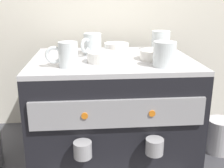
# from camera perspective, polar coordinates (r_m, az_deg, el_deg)

# --- Properties ---
(ground_plane) EXTENTS (4.00, 4.00, 0.00)m
(ground_plane) POSITION_cam_1_polar(r_m,az_deg,el_deg) (1.18, 0.00, -14.00)
(ground_plane) COLOR #38383D
(tiled_backsplash_wall) EXTENTS (2.80, 0.03, 0.92)m
(tiled_backsplash_wall) POSITION_cam_1_polar(r_m,az_deg,el_deg) (1.35, -1.27, 10.96)
(tiled_backsplash_wall) COLOR silver
(tiled_backsplash_wall) RESTS_ON ground_plane
(espresso_machine) EXTENTS (0.58, 0.55, 0.40)m
(espresso_machine) POSITION_cam_1_polar(r_m,az_deg,el_deg) (1.08, 0.02, -5.19)
(espresso_machine) COLOR black
(espresso_machine) RESTS_ON ground_plane
(ceramic_cup_0) EXTENTS (0.08, 0.10, 0.08)m
(ceramic_cup_0) POSITION_cam_1_polar(r_m,az_deg,el_deg) (1.09, -4.12, 8.17)
(ceramic_cup_0) COLOR silver
(ceramic_cup_0) RESTS_ON espresso_machine
(ceramic_cup_1) EXTENTS (0.10, 0.06, 0.08)m
(ceramic_cup_1) POSITION_cam_1_polar(r_m,az_deg,el_deg) (0.90, -9.22, 5.94)
(ceramic_cup_1) COLOR silver
(ceramic_cup_1) RESTS_ON espresso_machine
(ceramic_cup_2) EXTENTS (0.09, 0.11, 0.08)m
(ceramic_cup_2) POSITION_cam_1_polar(r_m,az_deg,el_deg) (1.19, 9.99, 8.74)
(ceramic_cup_2) COLOR silver
(ceramic_cup_2) RESTS_ON espresso_machine
(ceramic_cup_3) EXTENTS (0.07, 0.12, 0.08)m
(ceramic_cup_3) POSITION_cam_1_polar(r_m,az_deg,el_deg) (0.92, 10.61, 6.07)
(ceramic_cup_3) COLOR silver
(ceramic_cup_3) RESTS_ON espresso_machine
(ceramic_bowl_0) EXTENTS (0.10, 0.10, 0.03)m
(ceramic_bowl_0) POSITION_cam_1_polar(r_m,az_deg,el_deg) (0.96, -2.04, 5.45)
(ceramic_bowl_0) COLOR white
(ceramic_bowl_0) RESTS_ON espresso_machine
(ceramic_bowl_1) EXTENTS (0.09, 0.09, 0.04)m
(ceramic_bowl_1) POSITION_cam_1_polar(r_m,az_deg,el_deg) (1.09, 0.89, 7.19)
(ceramic_bowl_1) COLOR white
(ceramic_bowl_1) RESTS_ON espresso_machine
(ceramic_bowl_2) EXTENTS (0.11, 0.11, 0.03)m
(ceramic_bowl_2) POSITION_cam_1_polar(r_m,az_deg,el_deg) (1.01, 8.82, 5.88)
(ceramic_bowl_2) COLOR white
(ceramic_bowl_2) RESTS_ON espresso_machine
(milk_pitcher) EXTENTS (0.11, 0.11, 0.14)m
(milk_pitcher) POSITION_cam_1_polar(r_m,az_deg,el_deg) (1.24, 21.08, -9.80)
(milk_pitcher) COLOR #B7B7BC
(milk_pitcher) RESTS_ON ground_plane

